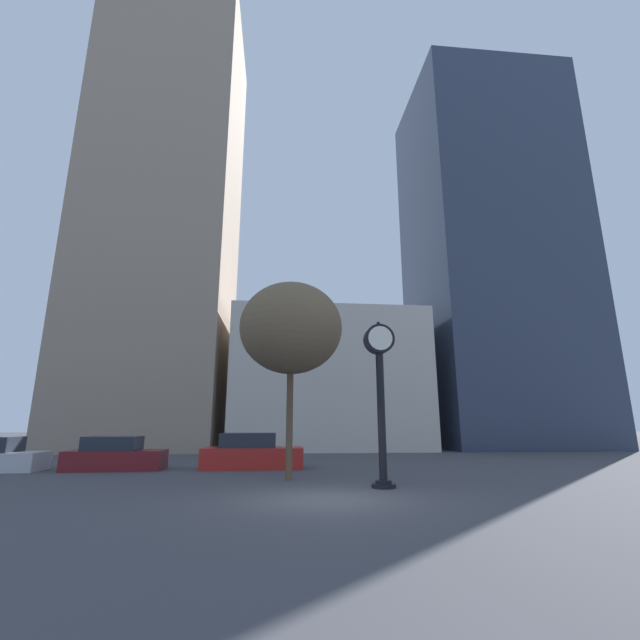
% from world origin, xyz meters
% --- Properties ---
extents(ground_plane, '(200.00, 200.00, 0.00)m').
position_xyz_m(ground_plane, '(0.00, 0.00, 0.00)').
color(ground_plane, '#424247').
extents(building_tall_tower, '(11.51, 12.00, 40.15)m').
position_xyz_m(building_tall_tower, '(-11.46, 24.00, 20.08)').
color(building_tall_tower, gray).
rests_on(building_tall_tower, ground_plane).
extents(building_storefront_row, '(14.84, 12.00, 10.55)m').
position_xyz_m(building_storefront_row, '(2.64, 24.00, 5.27)').
color(building_storefront_row, beige).
rests_on(building_storefront_row, ground_plane).
extents(building_glass_modern, '(13.31, 12.00, 34.57)m').
position_xyz_m(building_glass_modern, '(18.17, 24.00, 17.29)').
color(building_glass_modern, '#2D384C').
rests_on(building_glass_modern, ground_plane).
extents(street_clock, '(0.98, 0.75, 5.26)m').
position_xyz_m(street_clock, '(2.00, 1.85, 3.34)').
color(street_clock, black).
rests_on(street_clock, ground_plane).
extents(car_maroon, '(3.98, 1.81, 1.39)m').
position_xyz_m(car_maroon, '(-8.20, 8.08, 0.59)').
color(car_maroon, maroon).
rests_on(car_maroon, ground_plane).
extents(car_red, '(4.42, 1.92, 1.53)m').
position_xyz_m(car_red, '(-2.41, 8.24, 0.64)').
color(car_red, red).
rests_on(car_red, ground_plane).
extents(bare_tree, '(3.86, 3.86, 7.18)m').
position_xyz_m(bare_tree, '(-0.87, 3.95, 5.43)').
color(bare_tree, brown).
rests_on(bare_tree, ground_plane).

